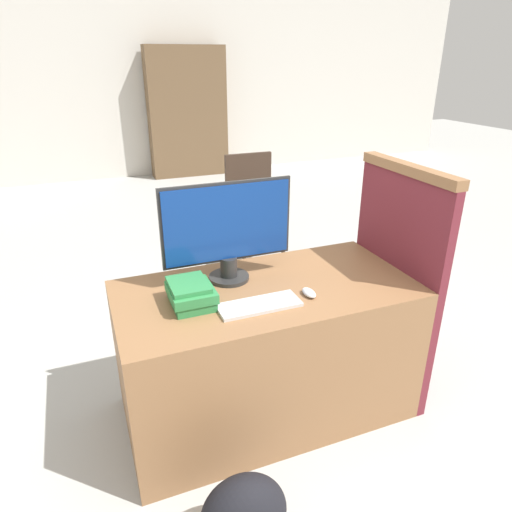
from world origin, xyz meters
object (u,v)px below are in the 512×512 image
keyboard (259,305)px  far_chair (253,205)px  mouse (309,293)px  book_stack (191,294)px  monitor (228,230)px

keyboard → far_chair: size_ratio=0.38×
mouse → far_chair: size_ratio=0.10×
book_stack → monitor: bearing=37.1°
keyboard → mouse: 0.26m
monitor → mouse: 0.49m
monitor → far_chair: monitor is taller
monitor → book_stack: size_ratio=2.78×
book_stack → far_chair: 2.23m
monitor → keyboard: 0.41m
monitor → book_stack: bearing=-142.9°
mouse → book_stack: 0.55m
keyboard → book_stack: 0.31m
mouse → book_stack: size_ratio=0.43×
mouse → keyboard: bearing=-177.6°
monitor → far_chair: 2.01m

